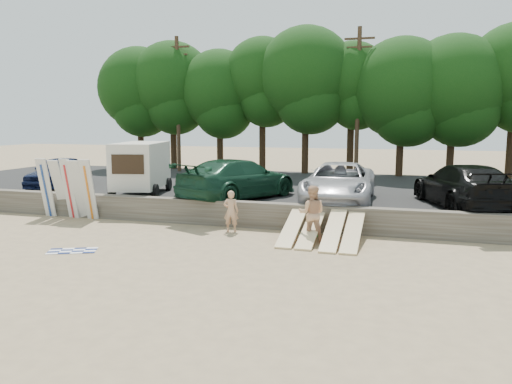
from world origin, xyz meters
TOP-DOWN VIEW (x-y plane):
  - ground at (0.00, 0.00)m, footprint 120.00×120.00m
  - seawall at (0.00, 3.00)m, footprint 44.00×0.50m
  - parking_lot at (0.00, 10.50)m, footprint 44.00×14.50m
  - treeline at (0.20, 17.37)m, footprint 33.80×6.60m
  - utility_poles at (2.00, 16.00)m, footprint 25.80×0.26m
  - box_trailer at (-6.97, 5.54)m, footprint 2.81×4.12m
  - car_0 at (-12.32, 6.41)m, footprint 2.93×4.97m
  - car_1 at (-2.10, 5.41)m, footprint 4.70×6.59m
  - car_2 at (2.29, 5.76)m, footprint 2.95×6.10m
  - car_3 at (7.19, 5.95)m, footprint 4.11×6.44m
  - surfboard_upright_0 at (-9.80, 2.42)m, footprint 0.53×0.63m
  - surfboard_upright_1 at (-9.25, 2.62)m, footprint 0.53×0.88m
  - surfboard_upright_2 at (-8.64, 2.44)m, footprint 0.54×0.56m
  - surfboard_upright_3 at (-8.19, 2.44)m, footprint 0.58×0.82m
  - surfboard_upright_4 at (-7.66, 2.40)m, footprint 0.54×0.62m
  - surfboard_low_0 at (1.24, 1.47)m, footprint 0.56×2.90m
  - surfboard_low_1 at (1.91, 1.47)m, footprint 0.56×2.92m
  - surfboard_low_2 at (2.70, 1.33)m, footprint 0.56×2.89m
  - surfboard_low_3 at (3.35, 1.35)m, footprint 0.56×2.91m
  - beachgoer_a at (-1.22, 2.01)m, footprint 0.62×0.45m
  - beachgoer_b at (1.93, 1.47)m, footprint 1.02×0.83m
  - cooler at (1.80, 2.09)m, footprint 0.47×0.43m
  - gear_bag at (1.02, 1.93)m, footprint 0.35×0.32m
  - beach_towel at (-5.14, -2.11)m, footprint 1.98×1.98m

SIDE VIEW (x-z plane):
  - ground at x=0.00m, z-range 0.00..0.00m
  - beach_towel at x=-5.14m, z-range 0.01..0.01m
  - gear_bag at x=1.02m, z-range 0.00..0.22m
  - cooler at x=1.80m, z-range 0.00..0.32m
  - parking_lot at x=0.00m, z-range 0.00..0.70m
  - surfboard_low_1 at x=1.91m, z-range 0.00..0.83m
  - surfboard_low_3 at x=3.35m, z-range 0.00..0.87m
  - surfboard_low_0 at x=1.24m, z-range 0.00..0.92m
  - surfboard_low_2 at x=2.70m, z-range 0.00..0.93m
  - seawall at x=0.00m, z-range 0.00..1.00m
  - beachgoer_a at x=-1.22m, z-range 0.00..1.56m
  - beachgoer_b at x=1.93m, z-range 0.00..1.94m
  - surfboard_upright_1 at x=-9.25m, z-range 0.00..2.49m
  - surfboard_upright_3 at x=-8.19m, z-range 0.00..2.52m
  - surfboard_upright_0 at x=-9.80m, z-range 0.00..2.56m
  - surfboard_upright_4 at x=-7.66m, z-range 0.00..2.56m
  - surfboard_upright_2 at x=-8.64m, z-range 0.00..2.57m
  - car_0 at x=-12.32m, z-range 0.70..2.29m
  - car_2 at x=2.29m, z-range 0.70..2.37m
  - car_3 at x=7.19m, z-range 0.70..2.44m
  - car_1 at x=-2.10m, z-range 0.70..2.47m
  - box_trailer at x=-6.97m, z-range 0.85..3.26m
  - utility_poles at x=2.00m, z-range 0.93..9.93m
  - treeline at x=0.20m, z-range 1.88..11.34m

